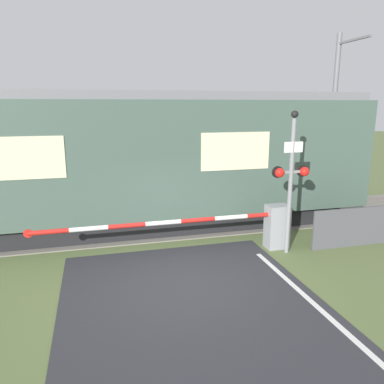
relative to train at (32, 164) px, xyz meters
The scene contains 7 objects.
ground_plane 5.81m from the train, 50.14° to the right, with size 80.00×80.00×0.00m, color #5B6B3D.
track_bed 4.06m from the train, ahead, with size 36.00×3.20×0.13m.
train is the anchor object (origin of this frame).
crossing_barrier 6.64m from the train, 25.34° to the right, with size 6.68×0.44×1.20m.
signal_post 7.29m from the train, 25.77° to the right, with size 1.00×0.26×3.70m.
catenary_pole 11.70m from the train, 10.78° to the left, with size 0.20×1.90×6.61m.
roadside_fence 9.56m from the train, 20.00° to the right, with size 3.13×0.06×1.10m.
Camera 1 is at (-1.71, -7.42, 3.83)m, focal length 35.00 mm.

